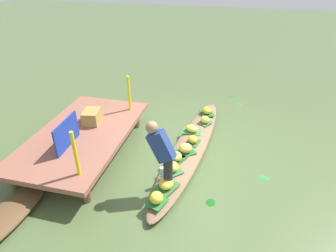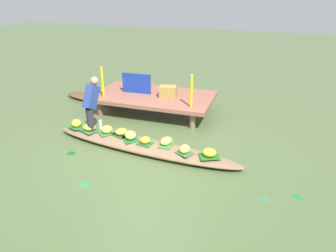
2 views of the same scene
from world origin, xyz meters
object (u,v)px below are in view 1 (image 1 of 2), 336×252
(banana_bunch_4, at_px, (166,183))
(banana_bunch_5, at_px, (172,167))
(water_bottle, at_px, (162,173))
(banana_bunch_2, at_px, (192,129))
(banana_bunch_3, at_px, (193,139))
(vendor_person, at_px, (162,151))
(moored_boat, at_px, (0,221))
(banana_bunch_8, at_px, (176,156))
(banana_bunch_1, at_px, (156,198))
(produce_crate, at_px, (92,117))
(banana_bunch_7, at_px, (205,120))
(vendor_boat, at_px, (190,148))
(banana_bunch_6, at_px, (186,148))
(market_banner, at_px, (67,134))
(banana_bunch_0, at_px, (207,110))

(banana_bunch_4, distance_m, banana_bunch_5, 0.45)
(banana_bunch_5, bearing_deg, water_bottle, 150.20)
(banana_bunch_2, relative_size, banana_bunch_3, 1.31)
(banana_bunch_2, distance_m, vendor_person, 1.93)
(moored_boat, height_order, banana_bunch_8, banana_bunch_8)
(banana_bunch_8, bearing_deg, banana_bunch_1, 177.46)
(banana_bunch_1, relative_size, produce_crate, 0.52)
(banana_bunch_7, bearing_deg, banana_bunch_2, 153.06)
(vendor_boat, xyz_separation_m, moored_boat, (-2.65, 2.48, -0.01))
(moored_boat, relative_size, vendor_person, 1.60)
(banana_bunch_4, height_order, banana_bunch_6, banana_bunch_6)
(banana_bunch_4, height_order, vendor_person, vendor_person)
(moored_boat, height_order, banana_bunch_3, banana_bunch_3)
(produce_crate, bearing_deg, moored_boat, 171.87)
(banana_bunch_1, distance_m, banana_bunch_4, 0.39)
(banana_bunch_7, relative_size, vendor_person, 0.18)
(banana_bunch_2, distance_m, banana_bunch_4, 1.89)
(vendor_person, bearing_deg, banana_bunch_2, -6.22)
(banana_bunch_3, distance_m, banana_bunch_6, 0.39)
(banana_bunch_1, bearing_deg, banana_bunch_8, -2.54)
(banana_bunch_1, height_order, banana_bunch_3, banana_bunch_1)
(banana_bunch_6, relative_size, vendor_person, 0.22)
(banana_bunch_5, relative_size, vendor_person, 0.20)
(moored_boat, relative_size, banana_bunch_8, 7.10)
(water_bottle, bearing_deg, banana_bunch_1, -173.58)
(banana_bunch_4, distance_m, banana_bunch_6, 1.09)
(banana_bunch_2, height_order, produce_crate, produce_crate)
(banana_bunch_2, height_order, banana_bunch_7, banana_bunch_7)
(banana_bunch_7, bearing_deg, banana_bunch_3, 171.29)
(vendor_boat, distance_m, banana_bunch_4, 1.41)
(banana_bunch_7, xyz_separation_m, market_banner, (-2.03, 2.33, 0.49))
(banana_bunch_7, bearing_deg, banana_bunch_4, 171.67)
(water_bottle, xyz_separation_m, market_banner, (0.11, 1.86, 0.47))
(banana_bunch_3, bearing_deg, banana_bunch_1, 171.64)
(banana_bunch_4, height_order, water_bottle, water_bottle)
(vendor_person, bearing_deg, banana_bunch_3, -12.05)
(banana_bunch_4, bearing_deg, market_banner, 80.67)
(moored_boat, relative_size, banana_bunch_0, 7.11)
(moored_boat, height_order, produce_crate, produce_crate)
(banana_bunch_2, bearing_deg, water_bottle, 171.83)
(vendor_boat, height_order, banana_bunch_6, banana_bunch_6)
(banana_bunch_0, xyz_separation_m, vendor_person, (-2.77, 0.41, 0.60))
(banana_bunch_6, bearing_deg, water_bottle, 163.60)
(moored_boat, distance_m, produce_crate, 2.59)
(banana_bunch_1, relative_size, banana_bunch_2, 0.78)
(banana_bunch_1, height_order, banana_bunch_2, banana_bunch_1)
(banana_bunch_5, xyz_separation_m, banana_bunch_6, (0.63, -0.12, 0.01))
(banana_bunch_0, height_order, produce_crate, produce_crate)
(banana_bunch_1, distance_m, banana_bunch_3, 1.86)
(banana_bunch_1, bearing_deg, produce_crate, 49.48)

